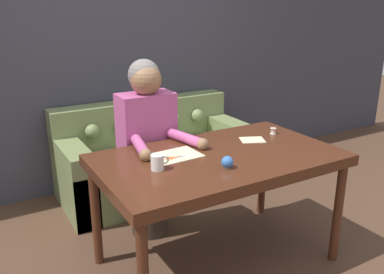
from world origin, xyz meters
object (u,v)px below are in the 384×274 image
object	(u,v)px
dining_table	(219,165)
pin_cushion	(227,163)
person	(148,148)
scissors	(175,158)
couch	(155,159)
thread_spool	(273,131)
mug	(158,162)

from	to	relation	value
dining_table	pin_cushion	xyz separation A→B (m)	(-0.08, -0.20, 0.11)
person	pin_cushion	xyz separation A→B (m)	(0.16, -0.77, 0.12)
person	scissors	distance (m)	0.49
dining_table	scissors	size ratio (longest dim) A/B	7.54
couch	scissors	world-z (taller)	couch
dining_table	thread_spool	xyz separation A→B (m)	(0.59, 0.16, 0.09)
scissors	mug	xyz separation A→B (m)	(-0.17, -0.11, 0.04)
dining_table	scissors	world-z (taller)	scissors
pin_cushion	scissors	bearing A→B (deg)	122.93
person	thread_spool	size ratio (longest dim) A/B	29.57
dining_table	mug	bearing A→B (deg)	-176.94
dining_table	pin_cushion	world-z (taller)	pin_cushion
mug	thread_spool	xyz separation A→B (m)	(1.03, 0.19, -0.02)
mug	pin_cushion	bearing A→B (deg)	-26.61
person	pin_cushion	bearing A→B (deg)	-78.41
couch	thread_spool	size ratio (longest dim) A/B	38.49
couch	mug	size ratio (longest dim) A/B	15.33
person	thread_spool	xyz separation A→B (m)	(0.82, -0.41, 0.11)
mug	thread_spool	size ratio (longest dim) A/B	2.51
person	thread_spool	distance (m)	0.93
dining_table	mug	distance (m)	0.45
person	pin_cushion	size ratio (longest dim) A/B	18.61
couch	scissors	bearing A→B (deg)	-108.67
couch	mug	world-z (taller)	mug
scissors	dining_table	bearing A→B (deg)	-18.56
thread_spool	pin_cushion	xyz separation A→B (m)	(-0.67, -0.37, 0.01)
thread_spool	pin_cushion	distance (m)	0.76
scissors	thread_spool	distance (m)	0.86
thread_spool	pin_cushion	world-z (taller)	pin_cushion
mug	couch	bearing A→B (deg)	66.20
dining_table	mug	world-z (taller)	mug
person	mug	size ratio (longest dim) A/B	11.78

